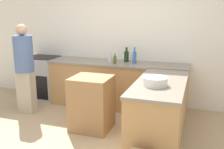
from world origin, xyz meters
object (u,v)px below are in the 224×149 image
Objects in this scene: range_oven at (43,77)px; olive_oil_bottle at (115,60)px; island_table at (92,103)px; water_bottle_blue at (134,57)px; person_by_range at (24,66)px; wine_bottle_dark at (126,56)px; mixing_bowl at (155,81)px; vinegar_bottle_clear at (110,58)px.

range_oven is 4.77× the size of olive_oil_bottle.
island_table is (1.62, -1.13, -0.02)m from range_oven.
olive_oil_bottle is 0.62× the size of water_bottle_blue.
water_bottle_blue is 0.19× the size of person_by_range.
water_bottle_blue is at bearing -31.95° from wine_bottle_dark.
person_by_range is (-1.42, 0.26, 0.46)m from island_table.
olive_oil_bottle is 0.37m from water_bottle_blue.
mixing_bowl is (1.04, -0.27, 0.52)m from island_table.
wine_bottle_dark reaches higher than mixing_bowl.
mixing_bowl is 2.52m from person_by_range.
olive_oil_bottle is 0.12× the size of person_by_range.
water_bottle_blue is (-0.62, 1.37, 0.06)m from mixing_bowl.
island_table is 3.01× the size of wine_bottle_dark.
range_oven is 1.05× the size of island_table.
olive_oil_bottle is at bearing -5.61° from range_oven.
person_by_range is (-2.46, 0.54, -0.06)m from mixing_bowl.
water_bottle_blue is at bearing 114.40° from mixing_bowl.
olive_oil_bottle reaches higher than island_table.
person_by_range reaches higher than mixing_bowl.
range_oven is at bearing 145.19° from island_table.
water_bottle_blue reaches higher than vinegar_bottle_clear.
vinegar_bottle_clear reaches higher than island_table.
range_oven is at bearing 152.20° from mixing_bowl.
mixing_bowl is at bearing -61.46° from wine_bottle_dark.
vinegar_bottle_clear is (-0.05, 1.07, 0.55)m from island_table.
water_bottle_blue is at bearing 21.89° from olive_oil_bottle.
vinegar_bottle_clear reaches higher than olive_oil_bottle.
person_by_range is at bearing 169.62° from island_table.
vinegar_bottle_clear reaches higher than range_oven.
person_by_range reaches higher than range_oven.
island_table is at bearing 165.18° from mixing_bowl.
island_table is at bearing -110.63° from water_bottle_blue.
person_by_range reaches higher than island_table.
vinegar_bottle_clear is (1.57, -0.06, 0.52)m from range_oven.
mixing_bowl is (2.66, -1.40, 0.50)m from range_oven.
olive_oil_bottle is at bearing -121.15° from wine_bottle_dark.
person_by_range is at bearing -77.05° from range_oven.
island_table is 1.31m from water_bottle_blue.
water_bottle_blue is at bearing -0.83° from range_oven.
water_bottle_blue is 0.47m from vinegar_bottle_clear.
wine_bottle_dark reaches higher than vinegar_bottle_clear.
water_bottle_blue is 1.50× the size of vinegar_bottle_clear.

